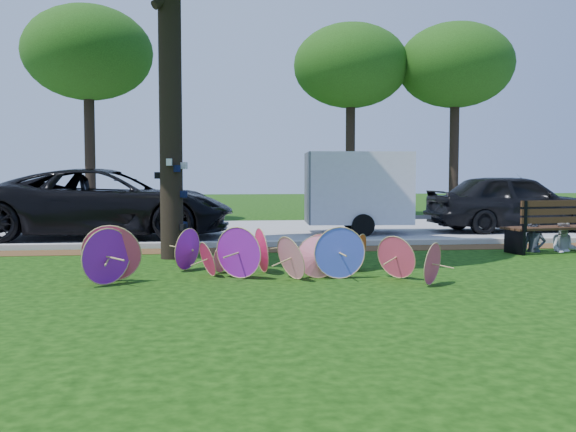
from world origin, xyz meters
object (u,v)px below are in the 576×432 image
at_px(parasol_pile, 252,254).
at_px(park_bench, 551,226).
at_px(person_right, 566,220).
at_px(cargo_trailer, 358,188).
at_px(person_left, 535,221).
at_px(black_van, 108,204).
at_px(dark_pickup, 513,203).

xyz_separation_m(parasol_pile, park_bench, (6.51, 2.66, 0.17)).
bearing_deg(person_right, cargo_trailer, 147.44).
distance_m(cargo_trailer, person_left, 5.40).
bearing_deg(park_bench, cargo_trailer, 113.83).
relative_size(park_bench, person_left, 1.59).
xyz_separation_m(cargo_trailer, person_left, (2.74, -4.61, -0.61)).
relative_size(person_left, person_right, 0.99).
bearing_deg(parasol_pile, black_van, 115.55).
bearing_deg(black_van, cargo_trailer, -82.23).
relative_size(parasol_pile, person_right, 4.07).
bearing_deg(person_right, dark_pickup, 97.06).
distance_m(black_van, person_left, 10.30).
bearing_deg(parasol_pile, dark_pickup, 42.96).
distance_m(dark_pickup, park_bench, 5.05).
height_order(parasol_pile, cargo_trailer, cargo_trailer).
relative_size(black_van, person_right, 4.80).
bearing_deg(person_left, dark_pickup, 84.70).
relative_size(black_van, cargo_trailer, 2.31).
bearing_deg(parasol_pile, park_bench, 22.24).
distance_m(black_van, person_right, 10.94).
xyz_separation_m(cargo_trailer, park_bench, (3.09, -4.66, -0.73)).
xyz_separation_m(parasol_pile, black_van, (-3.27, 6.84, 0.51)).
bearing_deg(dark_pickup, person_left, 155.79).
xyz_separation_m(dark_pickup, person_right, (-1.16, -4.76, -0.17)).
bearing_deg(cargo_trailer, park_bench, -52.24).
xyz_separation_m(black_van, person_right, (10.13, -4.13, -0.22)).
distance_m(parasol_pile, black_van, 7.60).
bearing_deg(person_right, parasol_pile, -137.67).
bearing_deg(park_bench, dark_pickup, 62.90).
height_order(black_van, dark_pickup, black_van).
height_order(cargo_trailer, person_left, cargo_trailer).
relative_size(dark_pickup, person_left, 3.71).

